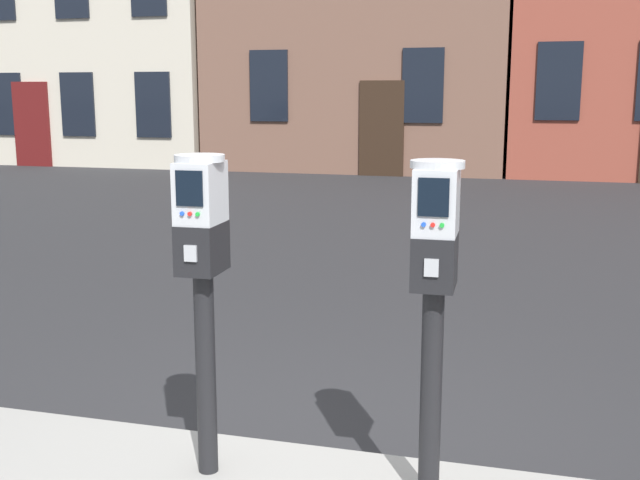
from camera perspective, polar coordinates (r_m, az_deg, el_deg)
parking_meter_near_kerb at (r=3.42m, az=-8.66°, el=-1.33°), size 0.22×0.25×1.46m
parking_meter_twin_adjacent at (r=3.16m, az=8.42°, el=-2.37°), size 0.22×0.25×1.45m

